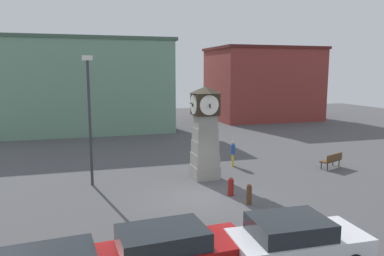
{
  "coord_description": "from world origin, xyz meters",
  "views": [
    {
      "loc": [
        -5.49,
        -15.72,
        5.77
      ],
      "look_at": [
        0.44,
        3.17,
        2.75
      ],
      "focal_mm": 35.0,
      "sensor_mm": 36.0,
      "label": 1
    }
  ],
  "objects_px": {
    "bollard_mid_row": "(231,186)",
    "street_lamp_near_road": "(89,112)",
    "clock_tower": "(205,133)",
    "pedestrian_crossing_lot": "(233,152)",
    "car_near_tower": "(171,251)",
    "bench": "(332,160)",
    "bollard_near_tower": "(249,194)",
    "car_by_building": "(296,241)"
  },
  "relations": [
    {
      "from": "car_near_tower",
      "to": "bollard_near_tower",
      "type": "bearing_deg",
      "value": 44.53
    },
    {
      "from": "car_near_tower",
      "to": "bench",
      "type": "xyz_separation_m",
      "value": [
        12.14,
        8.72,
        -0.23
      ]
    },
    {
      "from": "pedestrian_crossing_lot",
      "to": "clock_tower",
      "type": "bearing_deg",
      "value": -142.77
    },
    {
      "from": "car_by_building",
      "to": "clock_tower",
      "type": "bearing_deg",
      "value": 87.05
    },
    {
      "from": "bollard_near_tower",
      "to": "car_by_building",
      "type": "distance_m",
      "value": 5.22
    },
    {
      "from": "bollard_mid_row",
      "to": "car_by_building",
      "type": "relative_size",
      "value": 0.21
    },
    {
      "from": "car_near_tower",
      "to": "bench",
      "type": "distance_m",
      "value": 14.95
    },
    {
      "from": "bollard_near_tower",
      "to": "car_near_tower",
      "type": "distance_m",
      "value": 6.58
    },
    {
      "from": "pedestrian_crossing_lot",
      "to": "bollard_mid_row",
      "type": "bearing_deg",
      "value": -114.53
    },
    {
      "from": "bollard_mid_row",
      "to": "pedestrian_crossing_lot",
      "type": "bearing_deg",
      "value": 65.47
    },
    {
      "from": "bollard_near_tower",
      "to": "street_lamp_near_road",
      "type": "xyz_separation_m",
      "value": [
        -6.4,
        4.96,
        3.3
      ]
    },
    {
      "from": "bollard_near_tower",
      "to": "bench",
      "type": "xyz_separation_m",
      "value": [
        7.46,
        4.11,
        0.06
      ]
    },
    {
      "from": "bench",
      "to": "street_lamp_near_road",
      "type": "relative_size",
      "value": 0.26
    },
    {
      "from": "bollard_mid_row",
      "to": "bench",
      "type": "bearing_deg",
      "value": 19.77
    },
    {
      "from": "car_by_building",
      "to": "street_lamp_near_road",
      "type": "distance_m",
      "value": 11.84
    },
    {
      "from": "street_lamp_near_road",
      "to": "bollard_mid_row",
      "type": "bearing_deg",
      "value": -30.82
    },
    {
      "from": "clock_tower",
      "to": "street_lamp_near_road",
      "type": "relative_size",
      "value": 0.76
    },
    {
      "from": "clock_tower",
      "to": "bollard_near_tower",
      "type": "xyz_separation_m",
      "value": [
        0.48,
        -4.46,
        -2.0
      ]
    },
    {
      "from": "bollard_near_tower",
      "to": "car_by_building",
      "type": "height_order",
      "value": "car_by_building"
    },
    {
      "from": "clock_tower",
      "to": "bench",
      "type": "bearing_deg",
      "value": -2.52
    },
    {
      "from": "bollard_near_tower",
      "to": "bollard_mid_row",
      "type": "distance_m",
      "value": 1.35
    },
    {
      "from": "bollard_mid_row",
      "to": "clock_tower",
      "type": "bearing_deg",
      "value": 93.37
    },
    {
      "from": "bollard_mid_row",
      "to": "pedestrian_crossing_lot",
      "type": "xyz_separation_m",
      "value": [
        2.29,
        5.02,
        0.45
      ]
    },
    {
      "from": "car_by_building",
      "to": "bench",
      "type": "relative_size",
      "value": 2.46
    },
    {
      "from": "bollard_mid_row",
      "to": "car_near_tower",
      "type": "relative_size",
      "value": 0.19
    },
    {
      "from": "car_near_tower",
      "to": "car_by_building",
      "type": "height_order",
      "value": "car_by_building"
    },
    {
      "from": "clock_tower",
      "to": "car_by_building",
      "type": "distance_m",
      "value": 9.74
    },
    {
      "from": "bollard_mid_row",
      "to": "car_by_building",
      "type": "bearing_deg",
      "value": -96.02
    },
    {
      "from": "bollard_mid_row",
      "to": "street_lamp_near_road",
      "type": "bearing_deg",
      "value": 149.18
    },
    {
      "from": "bollard_mid_row",
      "to": "car_by_building",
      "type": "distance_m",
      "value": 6.49
    },
    {
      "from": "bollard_mid_row",
      "to": "bollard_near_tower",
      "type": "bearing_deg",
      "value": -77.37
    },
    {
      "from": "bollard_near_tower",
      "to": "bench",
      "type": "relative_size",
      "value": 0.54
    },
    {
      "from": "car_by_building",
      "to": "street_lamp_near_road",
      "type": "xyz_separation_m",
      "value": [
        -5.43,
        10.08,
        2.99
      ]
    },
    {
      "from": "pedestrian_crossing_lot",
      "to": "bollard_near_tower",
      "type": "bearing_deg",
      "value": -107.47
    },
    {
      "from": "bollard_mid_row",
      "to": "car_near_tower",
      "type": "bearing_deg",
      "value": -126.5
    },
    {
      "from": "clock_tower",
      "to": "pedestrian_crossing_lot",
      "type": "relative_size",
      "value": 3.17
    },
    {
      "from": "pedestrian_crossing_lot",
      "to": "street_lamp_near_road",
      "type": "bearing_deg",
      "value": -170.69
    },
    {
      "from": "clock_tower",
      "to": "pedestrian_crossing_lot",
      "type": "xyz_separation_m",
      "value": [
        2.48,
        1.88,
        -1.57
      ]
    },
    {
      "from": "bollard_mid_row",
      "to": "pedestrian_crossing_lot",
      "type": "relative_size",
      "value": 0.56
    },
    {
      "from": "clock_tower",
      "to": "street_lamp_near_road",
      "type": "bearing_deg",
      "value": 175.13
    },
    {
      "from": "bollard_mid_row",
      "to": "bench",
      "type": "relative_size",
      "value": 0.52
    },
    {
      "from": "bollard_near_tower",
      "to": "street_lamp_near_road",
      "type": "distance_m",
      "value": 8.75
    }
  ]
}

